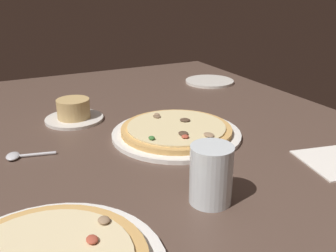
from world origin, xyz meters
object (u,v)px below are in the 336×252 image
pizza_main (177,132)px  water_glass (211,177)px  ramekin_on_saucer (74,112)px  side_plate (210,81)px  spoon (19,156)px

pizza_main → water_glass: water_glass is taller
ramekin_on_saucer → side_plate: (17.56, -53.67, -1.90)cm
ramekin_on_saucer → pizza_main: bearing=-138.6°
water_glass → spoon: bearing=40.2°
spoon → water_glass: bearing=-139.8°
ramekin_on_saucer → side_plate: bearing=-71.9°
pizza_main → ramekin_on_saucer: ramekin_on_saucer is taller
pizza_main → spoon: pizza_main is taller
pizza_main → water_glass: bearing=163.5°
side_plate → ramekin_on_saucer: bearing=108.1°
pizza_main → ramekin_on_saucer: size_ratio=2.02×
spoon → side_plate: bearing=-63.3°
pizza_main → side_plate: pizza_main is taller
side_plate → spoon: size_ratio=1.68×
ramekin_on_saucer → spoon: bearing=137.7°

